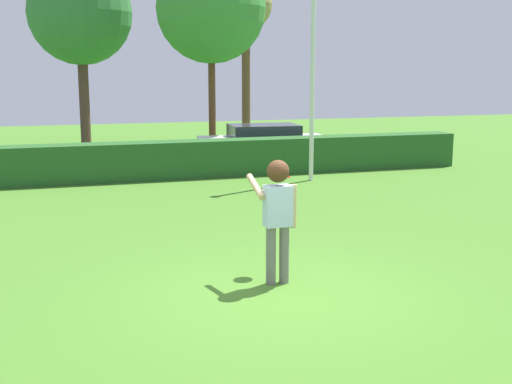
{
  "coord_description": "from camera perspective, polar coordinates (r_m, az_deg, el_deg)",
  "views": [
    {
      "loc": [
        -2.94,
        -8.03,
        2.99
      ],
      "look_at": [
        0.08,
        1.39,
        1.15
      ],
      "focal_mm": 45.93,
      "sensor_mm": 36.0,
      "label": 1
    }
  ],
  "objects": [
    {
      "name": "frisbee",
      "position": [
        9.78,
        2.22,
        1.28
      ],
      "size": [
        0.28,
        0.28,
        0.08
      ],
      "color": "red"
    },
    {
      "name": "willow_tree",
      "position": [
        26.86,
        -15.06,
        14.79
      ],
      "size": [
        3.98,
        3.98,
        7.17
      ],
      "color": "brown",
      "rests_on": "ground"
    },
    {
      "name": "ground_plane",
      "position": [
        9.06,
        2.23,
        -8.75
      ],
      "size": [
        60.0,
        60.0,
        0.0
      ],
      "primitive_type": "plane",
      "color": "#447725"
    },
    {
      "name": "parked_car_white",
      "position": [
        21.56,
        0.67,
        4.4
      ],
      "size": [
        4.33,
        2.09,
        1.25
      ],
      "color": "white",
      "rests_on": "ground"
    },
    {
      "name": "lamppost",
      "position": [
        17.93,
        4.98,
        12.13
      ],
      "size": [
        0.24,
        0.24,
        6.37
      ],
      "color": "silver",
      "rests_on": "ground"
    },
    {
      "name": "person",
      "position": [
        9.16,
        1.89,
        -1.3
      ],
      "size": [
        0.57,
        0.74,
        1.78
      ],
      "color": "slate",
      "rests_on": "ground"
    },
    {
      "name": "bare_elm_tree",
      "position": [
        28.85,
        -0.9,
        15.74
      ],
      "size": [
        2.26,
        2.26,
        6.91
      ],
      "color": "brown",
      "rests_on": "ground"
    },
    {
      "name": "hedge_row",
      "position": [
        18.51,
        -8.48,
        2.75
      ],
      "size": [
        18.51,
        0.9,
        1.04
      ],
      "primitive_type": "cube",
      "color": "#255723",
      "rests_on": "ground"
    },
    {
      "name": "birch_tree",
      "position": [
        23.45,
        -3.95,
        15.67
      ],
      "size": [
        3.79,
        3.79,
        7.01
      ],
      "color": "brown",
      "rests_on": "ground"
    }
  ]
}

